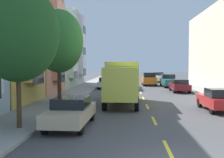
{
  "coord_description": "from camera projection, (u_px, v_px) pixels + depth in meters",
  "views": [
    {
      "loc": [
        -1.46,
        -7.66,
        2.99
      ],
      "look_at": [
        -3.37,
        25.94,
        1.3
      ],
      "focal_mm": 43.46,
      "sensor_mm": 36.0,
      "label": 1
    }
  ],
  "objects": [
    {
      "name": "parked_pickup_teal",
      "position": [
        169.0,
        81.0,
        37.69
      ],
      "size": [
        2.1,
        5.34,
        1.73
      ],
      "color": "#195B60",
      "rests_on": "ground_plane"
    },
    {
      "name": "street_tree_nearest",
      "position": [
        18.0,
        33.0,
        12.2
      ],
      "size": [
        3.74,
        3.74,
        6.57
      ],
      "color": "#47331E",
      "rests_on": "sidewalk_left"
    },
    {
      "name": "sidewalk_left",
      "position": [
        85.0,
        87.0,
        36.03
      ],
      "size": [
        3.2,
        120.0,
        0.14
      ],
      "primitive_type": "cube",
      "color": "gray",
      "rests_on": "ground_plane"
    },
    {
      "name": "delivery_box_truck",
      "position": [
        123.0,
        80.0,
        20.78
      ],
      "size": [
        2.66,
        7.55,
        3.25
      ],
      "color": "#D8D84C",
      "rests_on": "ground_plane"
    },
    {
      "name": "moving_orange_sedan",
      "position": [
        149.0,
        79.0,
        40.71
      ],
      "size": [
        1.95,
        4.8,
        1.93
      ],
      "color": "orange",
      "rests_on": "ground_plane"
    },
    {
      "name": "townhouse_third_terracotta",
      "position": [
        4.0,
        45.0,
        27.88
      ],
      "size": [
        11.75,
        7.13,
        10.64
      ],
      "color": "#B27560",
      "rests_on": "ground_plane"
    },
    {
      "name": "sidewalk_right",
      "position": [
        193.0,
        88.0,
        35.22
      ],
      "size": [
        3.2,
        120.0,
        0.14
      ],
      "primitive_type": "cube",
      "color": "gray",
      "rests_on": "ground_plane"
    },
    {
      "name": "townhouse_fifth_dove_grey",
      "position": [
        47.0,
        50.0,
        42.46
      ],
      "size": [
        11.43,
        7.13,
        11.31
      ],
      "color": "#A8A8AD",
      "rests_on": "ground_plane"
    },
    {
      "name": "street_tree_second",
      "position": [
        59.0,
        41.0,
        19.55
      ],
      "size": [
        3.5,
        3.5,
        6.88
      ],
      "color": "#47331E",
      "rests_on": "sidewalk_left"
    },
    {
      "name": "parked_wagon_sky",
      "position": [
        110.0,
        79.0,
        44.93
      ],
      "size": [
        1.9,
        4.73,
        1.5
      ],
      "color": "#7A9EC6",
      "rests_on": "ground_plane"
    },
    {
      "name": "parked_sedan_champagne",
      "position": [
        71.0,
        111.0,
        13.3
      ],
      "size": [
        1.93,
        4.55,
        1.43
      ],
      "color": "tan",
      "rests_on": "ground_plane"
    },
    {
      "name": "townhouse_fourth_sage",
      "position": [
        29.0,
        51.0,
        35.2
      ],
      "size": [
        11.85,
        7.13,
        10.02
      ],
      "color": "#99AD8E",
      "rests_on": "ground_plane"
    },
    {
      "name": "ground_plane",
      "position": [
        138.0,
        87.0,
        37.62
      ],
      "size": [
        160.0,
        160.0,
        0.0
      ],
      "primitive_type": "plane",
      "color": "#424244"
    },
    {
      "name": "lane_centerline_dashes",
      "position": [
        140.0,
        91.0,
        32.14
      ],
      "size": [
        0.14,
        47.2,
        0.01
      ],
      "color": "yellow",
      "rests_on": "ground_plane"
    },
    {
      "name": "parked_sedan_silver",
      "position": [
        106.0,
        83.0,
        35.32
      ],
      "size": [
        1.83,
        4.51,
        1.43
      ],
      "color": "#B2B5BA",
      "rests_on": "ground_plane"
    },
    {
      "name": "parked_hatchback_red",
      "position": [
        218.0,
        99.0,
        17.8
      ],
      "size": [
        1.78,
        4.02,
        1.5
      ],
      "color": "#AD1E1E",
      "rests_on": "ground_plane"
    },
    {
      "name": "parked_sedan_burgundy",
      "position": [
        179.0,
        85.0,
        30.5
      ],
      "size": [
        1.89,
        4.53,
        1.43
      ],
      "color": "maroon",
      "rests_on": "ground_plane"
    },
    {
      "name": "parked_pickup_white",
      "position": [
        159.0,
        77.0,
        49.26
      ],
      "size": [
        2.15,
        5.36,
        1.73
      ],
      "color": "silver",
      "rests_on": "ground_plane"
    }
  ]
}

